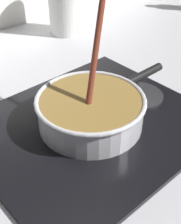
% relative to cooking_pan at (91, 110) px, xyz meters
% --- Properties ---
extents(ground, '(2.40, 1.60, 0.04)m').
position_rel_cooking_pan_xyz_m(ground, '(-0.03, -0.07, -0.07)').
color(ground, '#B7B7BC').
extents(hob_plate, '(0.56, 0.48, 0.01)m').
position_rel_cooking_pan_xyz_m(hob_plate, '(-0.00, -0.00, -0.05)').
color(hob_plate, black).
rests_on(hob_plate, ground).
extents(burner_ring, '(0.16, 0.16, 0.01)m').
position_rel_cooking_pan_xyz_m(burner_ring, '(-0.00, -0.00, -0.04)').
color(burner_ring, '#592D0C').
rests_on(burner_ring, hob_plate).
extents(spare_burner, '(0.13, 0.13, 0.01)m').
position_rel_cooking_pan_xyz_m(spare_burner, '(0.18, -0.00, -0.04)').
color(spare_burner, '#262628').
rests_on(spare_burner, hob_plate).
extents(cooking_pan, '(0.39, 0.26, 0.32)m').
position_rel_cooking_pan_xyz_m(cooking_pan, '(0.00, 0.00, 0.00)').
color(cooking_pan, silver).
rests_on(cooking_pan, hob_plate).
extents(paper_towel_roll, '(0.13, 0.13, 0.25)m').
position_rel_cooking_pan_xyz_m(paper_towel_roll, '(0.33, 0.51, 0.07)').
color(paper_towel_roll, white).
rests_on(paper_towel_roll, ground).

